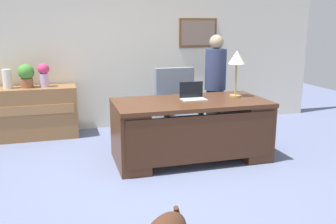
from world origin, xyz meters
TOP-DOWN VIEW (x-y plane):
  - ground_plane at (0.00, 0.00)m, footprint 12.00×12.00m
  - back_wall at (0.01, 2.60)m, footprint 7.00×0.16m
  - desk at (0.49, 0.67)m, footprint 1.97×0.98m
  - credenza at (-1.62, 2.25)m, footprint 1.48×0.50m
  - armchair at (0.58, 1.54)m, footprint 0.60×0.59m
  - person_standing at (1.17, 1.50)m, footprint 0.32×0.32m
  - laptop at (0.54, 0.77)m, footprint 0.32×0.22m
  - desk_lamp at (1.16, 0.79)m, footprint 0.22×0.22m
  - vase_with_flowers at (-1.35, 2.25)m, footprint 0.17×0.17m
  - vase_empty at (-1.87, 2.25)m, footprint 0.14×0.14m
  - potted_plant at (-1.60, 2.25)m, footprint 0.24×0.24m

SIDE VIEW (x-z plane):
  - ground_plane at x=0.00m, z-range 0.00..0.00m
  - credenza at x=-1.62m, z-range 0.00..0.80m
  - desk at x=0.49m, z-range 0.04..0.82m
  - armchair at x=0.58m, z-range -0.06..1.04m
  - person_standing at x=1.17m, z-range 0.02..1.61m
  - laptop at x=0.54m, z-range 0.73..0.95m
  - vase_empty at x=-1.87m, z-range 0.80..1.09m
  - potted_plant at x=-1.60m, z-range 0.82..1.18m
  - vase_with_flowers at x=-1.35m, z-range 0.82..1.19m
  - desk_lamp at x=1.16m, z-range 0.96..1.59m
  - back_wall at x=0.01m, z-range 0.00..2.70m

